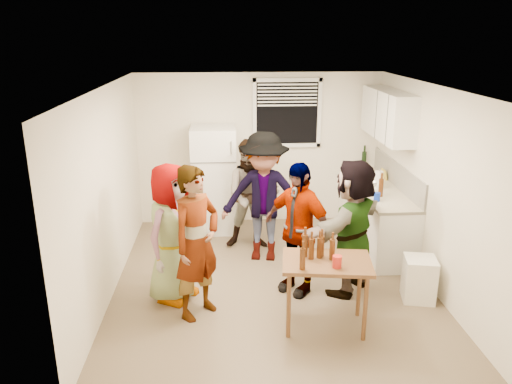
{
  "coord_description": "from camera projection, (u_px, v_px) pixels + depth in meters",
  "views": [
    {
      "loc": [
        -0.59,
        -5.83,
        3.11
      ],
      "look_at": [
        -0.19,
        0.25,
        1.15
      ],
      "focal_mm": 35.0,
      "sensor_mm": 36.0,
      "label": 1
    }
  ],
  "objects": [
    {
      "name": "guest_grey",
      "position": [
        175.0,
        297.0,
        6.14
      ],
      "size": [
        1.88,
        1.58,
        0.54
      ],
      "primitive_type": "imported",
      "rotation": [
        0.0,
        0.0,
        1.03
      ],
      "color": "#999999",
      "rests_on": "ground"
    },
    {
      "name": "guest_back_left",
      "position": [
        252.0,
        246.0,
        7.59
      ],
      "size": [
        0.9,
        1.69,
        0.62
      ],
      "primitive_type": "imported",
      "rotation": [
        0.0,
        0.0,
        -0.06
      ],
      "color": "#533527",
      "rests_on": "ground"
    },
    {
      "name": "guest_black",
      "position": [
        296.0,
        289.0,
        6.31
      ],
      "size": [
        1.87,
        1.87,
        0.41
      ],
      "primitive_type": "imported",
      "rotation": [
        0.0,
        0.0,
        -0.78
      ],
      "color": "black",
      "rests_on": "ground"
    },
    {
      "name": "window",
      "position": [
        287.0,
        113.0,
        8.09
      ],
      "size": [
        1.12,
        0.1,
        1.06
      ],
      "primitive_type": null,
      "color": "white",
      "rests_on": "room"
    },
    {
      "name": "paper_towel",
      "position": [
        378.0,
        188.0,
        7.38
      ],
      "size": [
        0.12,
        0.12,
        0.26
      ],
      "primitive_type": "cylinder",
      "color": "white",
      "rests_on": "countertop"
    },
    {
      "name": "backsplash",
      "position": [
        397.0,
        175.0,
        7.41
      ],
      "size": [
        0.03,
        2.2,
        0.36
      ],
      "primitive_type": "cube",
      "color": "beige",
      "rests_on": "countertop"
    },
    {
      "name": "guest_orange",
      "position": [
        348.0,
        289.0,
        6.32
      ],
      "size": [
        2.32,
        2.31,
        0.5
      ],
      "primitive_type": "imported",
      "rotation": [
        0.0,
        0.0,
        3.96
      ],
      "color": "#C37149",
      "rests_on": "ground"
    },
    {
      "name": "wine_bottle",
      "position": [
        363.0,
        170.0,
        8.38
      ],
      "size": [
        0.08,
        0.08,
        0.31
      ],
      "primitive_type": "cylinder",
      "color": "black",
      "rests_on": "countertop"
    },
    {
      "name": "trash_bin",
      "position": [
        419.0,
        280.0,
        6.02
      ],
      "size": [
        0.43,
        0.43,
        0.54
      ],
      "primitive_type": "cube",
      "rotation": [
        0.0,
        0.0,
        -0.2
      ],
      "color": "white",
      "rests_on": "ground"
    },
    {
      "name": "beer_bottle_counter",
      "position": [
        380.0,
        196.0,
        7.02
      ],
      "size": [
        0.07,
        0.07,
        0.25
      ],
      "primitive_type": "cylinder",
      "color": "#47230C",
      "rests_on": "countertop"
    },
    {
      "name": "serving_table",
      "position": [
        324.0,
        326.0,
        5.54
      ],
      "size": [
        1.01,
        0.75,
        0.79
      ],
      "primitive_type": null,
      "rotation": [
        0.0,
        0.0,
        -0.13
      ],
      "color": "brown",
      "rests_on": "ground"
    },
    {
      "name": "countertop",
      "position": [
        378.0,
        188.0,
        7.46
      ],
      "size": [
        0.64,
        2.22,
        0.04
      ],
      "primitive_type": "cube",
      "color": "beige",
      "rests_on": "counter_lower"
    },
    {
      "name": "blue_cup",
      "position": [
        377.0,
        201.0,
        6.83
      ],
      "size": [
        0.09,
        0.09,
        0.12
      ],
      "primitive_type": "cylinder",
      "color": "#0F2DA7",
      "rests_on": "countertop"
    },
    {
      "name": "refrigerator",
      "position": [
        214.0,
        179.0,
        8.0
      ],
      "size": [
        0.7,
        0.7,
        1.7
      ],
      "primitive_type": "cube",
      "color": "white",
      "rests_on": "ground"
    },
    {
      "name": "guest_stripe",
      "position": [
        199.0,
        313.0,
        5.79
      ],
      "size": [
        1.73,
        1.67,
        0.42
      ],
      "primitive_type": "imported",
      "rotation": [
        0.0,
        0.0,
        0.82
      ],
      "color": "#141933",
      "rests_on": "ground"
    },
    {
      "name": "kettle",
      "position": [
        375.0,
        188.0,
        7.42
      ],
      "size": [
        0.25,
        0.21,
        0.19
      ],
      "primitive_type": null,
      "rotation": [
        0.0,
        0.0,
        0.1
      ],
      "color": "silver",
      "rests_on": "countertop"
    },
    {
      "name": "counter_lower",
      "position": [
        375.0,
        216.0,
        7.59
      ],
      "size": [
        0.6,
        2.2,
        0.86
      ],
      "primitive_type": "cube",
      "color": "white",
      "rests_on": "ground"
    },
    {
      "name": "guest_back_right",
      "position": [
        263.0,
        257.0,
        7.2
      ],
      "size": [
        1.51,
        2.03,
        0.68
      ],
      "primitive_type": "imported",
      "rotation": [
        0.0,
        0.0,
        -0.19
      ],
      "color": "#3E3E43",
      "rests_on": "ground"
    },
    {
      "name": "room",
      "position": [
        271.0,
        281.0,
        6.53
      ],
      "size": [
        4.0,
        4.5,
        2.5
      ],
      "primitive_type": null,
      "color": "white",
      "rests_on": "ground"
    },
    {
      "name": "beer_bottle_table",
      "position": [
        305.0,
        256.0,
        5.4
      ],
      "size": [
        0.06,
        0.06,
        0.25
      ],
      "primitive_type": "cylinder",
      "color": "#47230C",
      "rests_on": "serving_table"
    },
    {
      "name": "upper_cabinets",
      "position": [
        388.0,
        115.0,
        7.33
      ],
      "size": [
        0.34,
        1.6,
        0.7
      ],
      "primitive_type": "cube",
      "color": "white",
      "rests_on": "room"
    },
    {
      "name": "red_cup",
      "position": [
        337.0,
        267.0,
        5.14
      ],
      "size": [
        0.1,
        0.1,
        0.13
      ],
      "primitive_type": "cylinder",
      "color": "#B12118",
      "rests_on": "serving_table"
    },
    {
      "name": "picture_frame",
      "position": [
        384.0,
        174.0,
        7.83
      ],
      "size": [
        0.02,
        0.19,
        0.16
      ],
      "primitive_type": "cube",
      "color": "gold",
      "rests_on": "countertop"
    }
  ]
}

